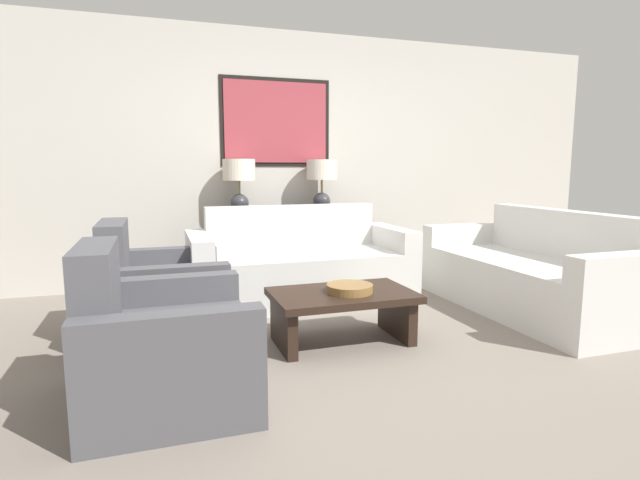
{
  "coord_description": "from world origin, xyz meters",
  "views": [
    {
      "loc": [
        -1.26,
        -2.88,
        1.23
      ],
      "look_at": [
        -0.01,
        0.88,
        0.65
      ],
      "focal_mm": 28.0,
      "sensor_mm": 36.0,
      "label": 1
    }
  ],
  "objects_px": {
    "couch_by_side": "(531,276)",
    "coffee_table": "(342,306)",
    "armchair_near_back_wall": "(159,297)",
    "couch_by_back_wall": "(300,268)",
    "console_table": "(282,249)",
    "table_lamp_right": "(322,177)",
    "decorative_bowl": "(349,288)",
    "armchair_near_camera": "(162,349)",
    "table_lamp_left": "(239,178)"
  },
  "relations": [
    {
      "from": "couch_by_side",
      "to": "coffee_table",
      "type": "relative_size",
      "value": 2.04
    },
    {
      "from": "table_lamp_right",
      "to": "armchair_near_camera",
      "type": "distance_m",
      "value": 3.09
    },
    {
      "from": "armchair_near_back_wall",
      "to": "armchair_near_camera",
      "type": "xyz_separation_m",
      "value": [
        0.0,
        -1.1,
        0.0
      ]
    },
    {
      "from": "coffee_table",
      "to": "armchair_near_camera",
      "type": "relative_size",
      "value": 1.06
    },
    {
      "from": "couch_by_side",
      "to": "armchair_near_camera",
      "type": "height_order",
      "value": "couch_by_side"
    },
    {
      "from": "couch_by_side",
      "to": "armchair_near_back_wall",
      "type": "height_order",
      "value": "couch_by_side"
    },
    {
      "from": "couch_by_side",
      "to": "table_lamp_right",
      "type": "bearing_deg",
      "value": 129.08
    },
    {
      "from": "couch_by_side",
      "to": "coffee_table",
      "type": "xyz_separation_m",
      "value": [
        -1.83,
        -0.23,
        -0.04
      ]
    },
    {
      "from": "coffee_table",
      "to": "couch_by_back_wall",
      "type": "bearing_deg",
      "value": 88.06
    },
    {
      "from": "console_table",
      "to": "couch_by_side",
      "type": "bearing_deg",
      "value": -42.86
    },
    {
      "from": "armchair_near_back_wall",
      "to": "table_lamp_left",
      "type": "bearing_deg",
      "value": 58.53
    },
    {
      "from": "table_lamp_left",
      "to": "decorative_bowl",
      "type": "relative_size",
      "value": 1.73
    },
    {
      "from": "couch_by_side",
      "to": "table_lamp_left",
      "type": "bearing_deg",
      "value": 143.33
    },
    {
      "from": "table_lamp_right",
      "to": "coffee_table",
      "type": "height_order",
      "value": "table_lamp_right"
    },
    {
      "from": "couch_by_back_wall",
      "to": "armchair_near_back_wall",
      "type": "distance_m",
      "value": 1.42
    },
    {
      "from": "console_table",
      "to": "armchair_near_back_wall",
      "type": "bearing_deg",
      "value": -133.26
    },
    {
      "from": "couch_by_back_wall",
      "to": "coffee_table",
      "type": "xyz_separation_m",
      "value": [
        -0.04,
        -1.21,
        -0.04
      ]
    },
    {
      "from": "table_lamp_right",
      "to": "decorative_bowl",
      "type": "distance_m",
      "value": 2.1
    },
    {
      "from": "table_lamp_left",
      "to": "armchair_near_camera",
      "type": "height_order",
      "value": "table_lamp_left"
    },
    {
      "from": "console_table",
      "to": "table_lamp_right",
      "type": "relative_size",
      "value": 2.31
    },
    {
      "from": "decorative_bowl",
      "to": "table_lamp_right",
      "type": "bearing_deg",
      "value": 77.06
    },
    {
      "from": "couch_by_side",
      "to": "armchair_near_back_wall",
      "type": "bearing_deg",
      "value": 174.0
    },
    {
      "from": "couch_by_back_wall",
      "to": "coffee_table",
      "type": "relative_size",
      "value": 2.04
    },
    {
      "from": "couch_by_back_wall",
      "to": "coffee_table",
      "type": "height_order",
      "value": "couch_by_back_wall"
    },
    {
      "from": "couch_by_back_wall",
      "to": "table_lamp_left",
      "type": "bearing_deg",
      "value": 123.09
    },
    {
      "from": "armchair_near_camera",
      "to": "table_lamp_left",
      "type": "bearing_deg",
      "value": 71.46
    },
    {
      "from": "console_table",
      "to": "decorative_bowl",
      "type": "height_order",
      "value": "console_table"
    },
    {
      "from": "decorative_bowl",
      "to": "console_table",
      "type": "bearing_deg",
      "value": 89.96
    },
    {
      "from": "table_lamp_right",
      "to": "couch_by_side",
      "type": "xyz_separation_m",
      "value": [
        1.35,
        -1.66,
        -0.82
      ]
    },
    {
      "from": "couch_by_side",
      "to": "coffee_table",
      "type": "distance_m",
      "value": 1.84
    },
    {
      "from": "table_lamp_right",
      "to": "couch_by_back_wall",
      "type": "bearing_deg",
      "value": -123.09
    },
    {
      "from": "coffee_table",
      "to": "armchair_near_camera",
      "type": "bearing_deg",
      "value": -155.64
    },
    {
      "from": "couch_by_back_wall",
      "to": "armchair_near_camera",
      "type": "xyz_separation_m",
      "value": [
        -1.26,
        -1.76,
        -0.01
      ]
    },
    {
      "from": "console_table",
      "to": "armchair_near_camera",
      "type": "distance_m",
      "value": 2.75
    },
    {
      "from": "coffee_table",
      "to": "armchair_near_camera",
      "type": "height_order",
      "value": "armchair_near_camera"
    },
    {
      "from": "console_table",
      "to": "table_lamp_left",
      "type": "height_order",
      "value": "table_lamp_left"
    },
    {
      "from": "table_lamp_left",
      "to": "decorative_bowl",
      "type": "xyz_separation_m",
      "value": [
        0.44,
        -1.92,
        -0.73
      ]
    },
    {
      "from": "armchair_near_back_wall",
      "to": "couch_by_back_wall",
      "type": "bearing_deg",
      "value": 27.74
    },
    {
      "from": "couch_by_back_wall",
      "to": "couch_by_side",
      "type": "height_order",
      "value": "same"
    },
    {
      "from": "armchair_near_back_wall",
      "to": "decorative_bowl",
      "type": "bearing_deg",
      "value": -24.92
    },
    {
      "from": "table_lamp_right",
      "to": "table_lamp_left",
      "type": "bearing_deg",
      "value": 180.0
    },
    {
      "from": "table_lamp_right",
      "to": "armchair_near_back_wall",
      "type": "relative_size",
      "value": 0.6
    },
    {
      "from": "table_lamp_right",
      "to": "decorative_bowl",
      "type": "xyz_separation_m",
      "value": [
        -0.44,
        -1.92,
        -0.73
      ]
    },
    {
      "from": "coffee_table",
      "to": "decorative_bowl",
      "type": "xyz_separation_m",
      "value": [
        0.04,
        -0.03,
        0.13
      ]
    },
    {
      "from": "armchair_near_back_wall",
      "to": "armchair_near_camera",
      "type": "height_order",
      "value": "same"
    },
    {
      "from": "console_table",
      "to": "couch_by_side",
      "type": "distance_m",
      "value": 2.44
    },
    {
      "from": "decorative_bowl",
      "to": "coffee_table",
      "type": "bearing_deg",
      "value": 140.35
    },
    {
      "from": "table_lamp_right",
      "to": "coffee_table",
      "type": "distance_m",
      "value": 2.13
    },
    {
      "from": "console_table",
      "to": "coffee_table",
      "type": "distance_m",
      "value": 1.89
    },
    {
      "from": "decorative_bowl",
      "to": "armchair_near_camera",
      "type": "bearing_deg",
      "value": -157.6
    }
  ]
}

